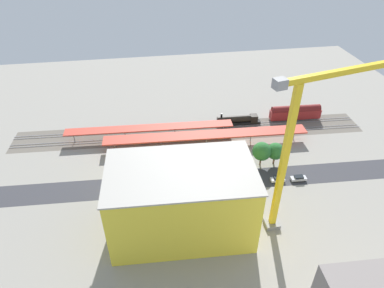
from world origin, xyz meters
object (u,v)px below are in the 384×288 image
Objects in this scene: street_tree_0 at (161,161)px; street_tree_3 at (187,157)px; parked_car_4 at (211,187)px; street_tree_1 at (275,151)px; parked_car_0 at (298,178)px; parked_car_7 at (143,194)px; parked_car_6 at (167,192)px; box_truck_0 at (205,183)px; construction_building at (181,201)px; parked_car_1 at (278,179)px; tower_crane at (295,146)px; traffic_light at (162,164)px; parked_car_5 at (192,189)px; parked_car_2 at (254,182)px; platform_canopy_far at (150,128)px; box_truck_1 at (144,188)px; locomotive at (239,120)px; street_tree_2 at (262,151)px; parked_car_3 at (236,184)px; box_truck_2 at (204,178)px.

street_tree_3 is at bearing -179.43° from street_tree_0.
parked_car_4 is 24.17m from street_tree_1.
parked_car_7 is at bearing -0.67° from parked_car_0.
street_tree_0 is at bearing -123.21° from parked_car_7.
parked_car_6 is at bearing 95.46° from street_tree_0.
street_tree_0 reaches higher than box_truck_0.
parked_car_6 reaches higher than parked_car_0.
parked_car_1 is at bearing -153.93° from construction_building.
street_tree_0 is at bearing -40.62° from tower_crane.
parked_car_6 is at bearing 93.60° from traffic_light.
parked_car_1 is 25.92m from parked_car_5.
parked_car_2 is 0.93× the size of parked_car_4.
street_tree_0 is 1.03× the size of traffic_light.
parked_car_2 reaches higher than parked_car_1.
traffic_light reaches higher than platform_canopy_far.
box_truck_0 is 17.50m from box_truck_1.
platform_canopy_far reaches higher than parked_car_0.
platform_canopy_far is at bearing -84.01° from street_tree_0.
locomotive is 3.85× the size of parked_car_2.
street_tree_1 is (4.50, -9.02, 4.11)m from parked_car_0.
street_tree_1 is (-23.97, -7.70, 3.26)m from box_truck_0.
parked_car_6 is at bearing -0.56° from parked_car_0.
traffic_light is at bearing 96.68° from platform_canopy_far.
parked_car_1 is 0.52× the size of street_tree_2.
traffic_light reaches higher than parked_car_2.
traffic_light is (33.76, -8.06, 3.83)m from parked_car_1.
parked_car_1 reaches higher than parked_car_3.
street_tree_0 reaches higher than parked_car_2.
parked_car_0 is 1.10× the size of parked_car_2.
parked_car_0 is at bearing 166.75° from street_tree_0.
locomotive is at bearing -107.04° from parked_car_3.
parked_car_3 is 0.65× the size of street_tree_0.
parked_car_4 is 2.29m from box_truck_0.
street_tree_0 is (3.46, -22.13, -4.26)m from construction_building.
traffic_light is (31.15, 25.51, 2.81)m from locomotive.
parked_car_2 is at bearing 168.20° from box_truck_2.
construction_building is 3.93× the size of box_truck_2.
box_truck_2 is (-8.85, -16.27, -7.56)m from construction_building.
parked_car_4 is (20.32, 0.38, 0.02)m from parked_car_1.
parked_car_7 is at bearing -0.92° from parked_car_4.
construction_building is at bearing 59.07° from locomotive.
street_tree_2 is at bearing -164.23° from parked_car_6.
parked_car_5 is at bearing 133.94° from traffic_light.
parked_car_2 is 21.19m from street_tree_3.
parked_car_3 is at bearing 179.93° from parked_car_7.
box_truck_2 reaches higher than parked_car_4.
parked_car_0 is at bearing 177.83° from box_truck_1.
parked_car_4 is 0.99× the size of parked_car_5.
box_truck_0 is (16.63, -16.33, -23.06)m from tower_crane.
platform_canopy_far is 13.59× the size of parked_car_2.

